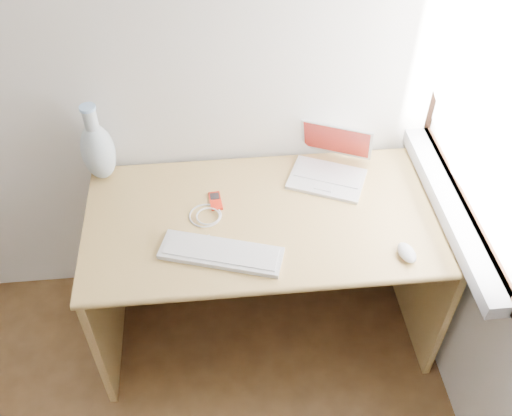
{
  "coord_description": "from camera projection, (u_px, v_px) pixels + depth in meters",
  "views": [
    {
      "loc": [
        0.82,
        -0.14,
        2.29
      ],
      "look_at": [
        0.96,
        1.35,
        0.81
      ],
      "focal_mm": 40.0,
      "sensor_mm": 36.0,
      "label": 1
    }
  ],
  "objects": [
    {
      "name": "remote",
      "position": [
        209.0,
        243.0,
        2.08
      ],
      "size": [
        0.04,
        0.08,
        0.01
      ],
      "primitive_type": "cube",
      "rotation": [
        0.0,
        0.0,
        0.24
      ],
      "color": "white",
      "rests_on": "desk"
    },
    {
      "name": "vase",
      "position": [
        98.0,
        150.0,
        2.24
      ],
      "size": [
        0.13,
        0.13,
        0.34
      ],
      "color": "silver",
      "rests_on": "desk"
    },
    {
      "name": "window",
      "position": [
        496.0,
        96.0,
        1.79
      ],
      "size": [
        0.11,
        0.99,
        1.1
      ],
      "color": "white",
      "rests_on": "right_wall"
    },
    {
      "name": "ipod",
      "position": [
        215.0,
        201.0,
        2.23
      ],
      "size": [
        0.05,
        0.1,
        0.01
      ],
      "rotation": [
        0.0,
        0.0,
        0.09
      ],
      "color": "#A91B0B",
      "rests_on": "desk"
    },
    {
      "name": "external_keyboard",
      "position": [
        221.0,
        253.0,
        2.03
      ],
      "size": [
        0.46,
        0.26,
        0.02
      ],
      "rotation": [
        0.0,
        0.0,
        -0.3
      ],
      "color": "white",
      "rests_on": "desk"
    },
    {
      "name": "desk",
      "position": [
        264.0,
        236.0,
        2.39
      ],
      "size": [
        1.39,
        0.69,
        0.73
      ],
      "color": "tan",
      "rests_on": "floor"
    },
    {
      "name": "cable_coil",
      "position": [
        205.0,
        216.0,
        2.18
      ],
      "size": [
        0.15,
        0.15,
        0.01
      ],
      "primitive_type": "torus",
      "rotation": [
        0.0,
        0.0,
        -0.19
      ],
      "color": "white",
      "rests_on": "desk"
    },
    {
      "name": "laptop",
      "position": [
        326.0,
        165.0,
        2.32
      ],
      "size": [
        0.35,
        0.35,
        0.2
      ],
      "rotation": [
        0.0,
        0.0,
        -0.42
      ],
      "color": "white",
      "rests_on": "desk"
    },
    {
      "name": "mouse",
      "position": [
        407.0,
        253.0,
        2.02
      ],
      "size": [
        0.07,
        0.11,
        0.03
      ],
      "primitive_type": "ellipsoid",
      "rotation": [
        0.0,
        0.0,
        0.18
      ],
      "color": "white",
      "rests_on": "desk"
    }
  ]
}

